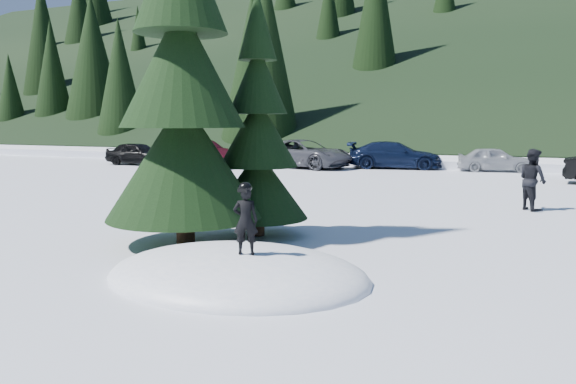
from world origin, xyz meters
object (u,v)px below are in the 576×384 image
at_px(car_1, 200,153).
at_px(spruce_tall, 182,82).
at_px(spruce_short, 258,141).
at_px(child_skier, 246,220).
at_px(adult_0, 532,180).
at_px(car_3, 395,155).
at_px(car_4, 495,159).
at_px(car_2, 304,154).
at_px(car_0, 138,153).

bearing_deg(car_1, spruce_tall, -133.89).
distance_m(spruce_tall, spruce_short, 2.11).
relative_size(child_skier, car_1, 0.23).
height_order(child_skier, adult_0, adult_0).
bearing_deg(spruce_short, child_skier, -66.56).
bearing_deg(car_3, adult_0, -161.42).
relative_size(spruce_tall, child_skier, 8.07).
bearing_deg(spruce_tall, car_4, 76.53).
distance_m(car_1, car_4, 15.44).
relative_size(spruce_tall, car_3, 1.74).
distance_m(car_2, car_4, 9.80).
distance_m(spruce_short, car_2, 18.10).
distance_m(adult_0, car_1, 18.94).
distance_m(spruce_tall, adult_0, 10.44).
height_order(child_skier, car_1, child_skier).
bearing_deg(car_3, car_1, 98.56).
bearing_deg(car_1, car_0, 106.01).
distance_m(adult_0, car_2, 15.68).
xyz_separation_m(adult_0, car_0, (-20.84, 8.76, -0.22)).
bearing_deg(child_skier, car_3, -103.92).
relative_size(spruce_tall, spruce_short, 1.60).
distance_m(adult_0, car_0, 22.61).
relative_size(spruce_short, car_3, 1.09).
height_order(spruce_short, child_skier, spruce_short).
bearing_deg(child_skier, car_4, -116.83).
height_order(child_skier, car_0, child_skier).
bearing_deg(car_0, car_3, -75.20).
relative_size(spruce_short, car_2, 0.98).
bearing_deg(spruce_short, car_0, 135.34).
bearing_deg(car_0, spruce_short, -133.82).
bearing_deg(adult_0, spruce_tall, 103.24).
relative_size(spruce_tall, car_0, 2.22).
relative_size(car_3, car_4, 1.36).
xyz_separation_m(car_2, car_4, (9.64, 1.74, -0.14)).
bearing_deg(spruce_tall, car_0, 130.87).
bearing_deg(car_1, car_4, -61.64).
bearing_deg(car_3, car_4, -97.25).
distance_m(child_skier, car_1, 22.50).
relative_size(car_0, car_4, 1.07).
distance_m(car_0, car_4, 19.47).
height_order(spruce_short, adult_0, spruce_short).
bearing_deg(child_skier, car_1, -76.60).
xyz_separation_m(child_skier, adult_0, (4.10, 9.76, -0.13)).
bearing_deg(child_skier, car_2, -91.26).
bearing_deg(car_0, adult_0, -111.95).
height_order(child_skier, car_4, child_skier).
relative_size(spruce_short, adult_0, 3.04).
relative_size(car_0, car_2, 0.71).
bearing_deg(car_1, adult_0, -103.26).
xyz_separation_m(car_0, car_2, (9.46, 2.02, 0.10)).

